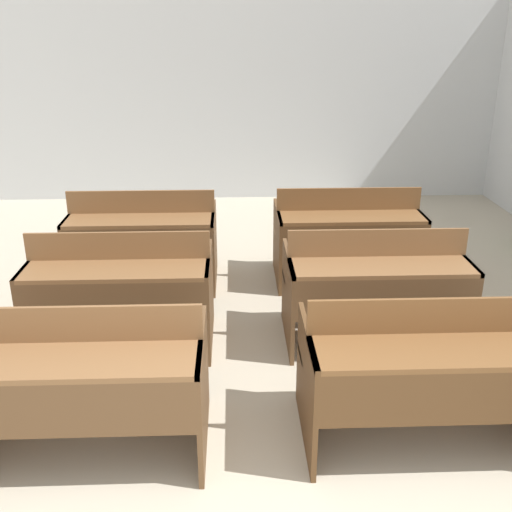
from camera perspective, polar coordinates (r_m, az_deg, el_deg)
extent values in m
cube|color=silver|center=(7.99, -1.97, 15.07)|extent=(6.95, 0.06, 2.71)
cube|color=brown|center=(3.37, -5.08, -12.67)|extent=(0.03, 0.76, 0.67)
cube|color=brown|center=(3.13, -17.08, -9.56)|extent=(1.28, 0.37, 0.03)
cube|color=brown|center=(3.08, -17.54, -13.87)|extent=(1.22, 0.02, 0.30)
cube|color=brown|center=(3.23, -16.56, -6.22)|extent=(1.28, 0.02, 0.20)
cube|color=brown|center=(3.62, -15.01, -9.52)|extent=(1.28, 0.28, 0.03)
cube|color=brown|center=(3.75, -14.63, -12.88)|extent=(1.22, 0.04, 0.04)
cube|color=#53371E|center=(3.40, 4.85, -12.25)|extent=(0.03, 0.76, 0.67)
cube|color=brown|center=(3.21, 16.71, -8.71)|extent=(1.28, 0.37, 0.03)
cube|color=#53371E|center=(3.15, 17.39, -12.88)|extent=(1.22, 0.02, 0.30)
cube|color=brown|center=(3.30, 15.99, -5.49)|extent=(1.28, 0.02, 0.20)
cube|color=brown|center=(3.69, 14.22, -8.81)|extent=(1.28, 0.28, 0.03)
cube|color=#53371E|center=(3.82, 13.87, -12.12)|extent=(1.22, 0.04, 0.04)
cube|color=brown|center=(4.61, -20.19, -4.16)|extent=(0.03, 0.76, 0.67)
cube|color=brown|center=(4.38, -4.44, -4.14)|extent=(0.03, 0.76, 0.67)
cube|color=brown|center=(4.15, -13.30, -1.36)|extent=(1.28, 0.37, 0.03)
cube|color=brown|center=(4.06, -13.54, -4.46)|extent=(1.22, 0.02, 0.30)
cube|color=brown|center=(4.27, -13.01, 0.96)|extent=(1.28, 0.02, 0.20)
cube|color=brown|center=(4.64, -12.09, -2.19)|extent=(1.28, 0.28, 0.03)
cube|color=brown|center=(4.75, -11.86, -5.02)|extent=(1.22, 0.04, 0.04)
cube|color=brown|center=(4.39, 3.08, -4.07)|extent=(0.03, 0.76, 0.67)
cube|color=brown|center=(4.67, 18.56, -3.61)|extent=(0.03, 0.76, 0.67)
cube|color=brown|center=(4.19, 11.94, -1.04)|extent=(1.28, 0.37, 0.03)
cube|color=brown|center=(4.10, 12.34, -4.11)|extent=(1.22, 0.02, 0.30)
cube|color=brown|center=(4.31, 11.52, 1.25)|extent=(1.28, 0.02, 0.20)
cube|color=brown|center=(4.67, 10.48, -1.90)|extent=(1.28, 0.28, 0.03)
cube|color=brown|center=(4.78, 10.28, -4.71)|extent=(1.22, 0.04, 0.04)
cube|color=brown|center=(5.59, -16.91, 0.68)|extent=(0.03, 0.76, 0.67)
cube|color=brown|center=(5.41, -4.01, 0.89)|extent=(0.03, 0.76, 0.67)
cube|color=brown|center=(5.18, -11.09, 3.34)|extent=(1.28, 0.37, 0.03)
cube|color=brown|center=(5.07, -11.24, 0.96)|extent=(1.22, 0.02, 0.30)
cube|color=brown|center=(5.31, -10.91, 5.10)|extent=(1.28, 0.02, 0.20)
cube|color=brown|center=(5.66, -10.29, 2.26)|extent=(1.28, 0.28, 0.03)
cube|color=brown|center=(5.75, -10.13, -0.14)|extent=(1.22, 0.04, 0.04)
cube|color=brown|center=(5.44, 2.06, 1.04)|extent=(0.03, 0.76, 0.67)
cube|color=brown|center=(5.67, 14.77, 1.18)|extent=(0.03, 0.76, 0.67)
cube|color=brown|center=(5.23, 9.11, 3.66)|extent=(1.28, 0.37, 0.03)
cube|color=brown|center=(5.12, 9.37, 1.31)|extent=(1.22, 0.02, 0.30)
cube|color=brown|center=(5.37, 8.83, 5.39)|extent=(1.28, 0.02, 0.20)
cube|color=brown|center=(5.72, 8.16, 2.56)|extent=(1.28, 0.28, 0.03)
cube|color=brown|center=(5.80, 8.03, 0.18)|extent=(1.22, 0.04, 0.04)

